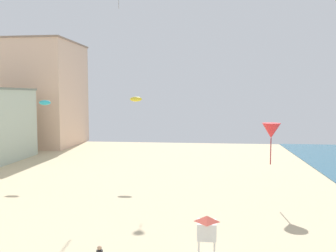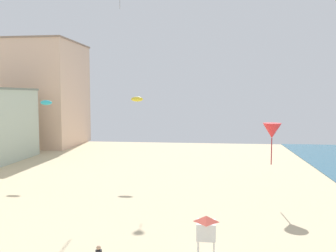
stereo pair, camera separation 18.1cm
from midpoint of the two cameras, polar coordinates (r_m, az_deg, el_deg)
The scene contains 5 objects.
boardwalk_hotel_far at distance 73.50m, azimuth -19.60°, elevation 4.78°, with size 15.38×15.20×19.45m.
lifeguard_stand at distance 21.74m, azimuth 6.28°, elevation -15.66°, with size 1.10×1.10×2.55m.
kite_yellow_parafoil at distance 42.73m, azimuth -4.79°, elevation 4.24°, with size 1.43×0.40×0.56m.
kite_cyan_parafoil at distance 44.70m, azimuth -18.54°, elevation 3.52°, with size 1.42×0.39×0.55m.
kite_red_delta at distance 33.40m, azimuth 16.22°, elevation -0.73°, with size 1.64×1.64×3.73m.
Camera 2 is at (8.27, -11.51, 9.44)m, focal length 38.66 mm.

